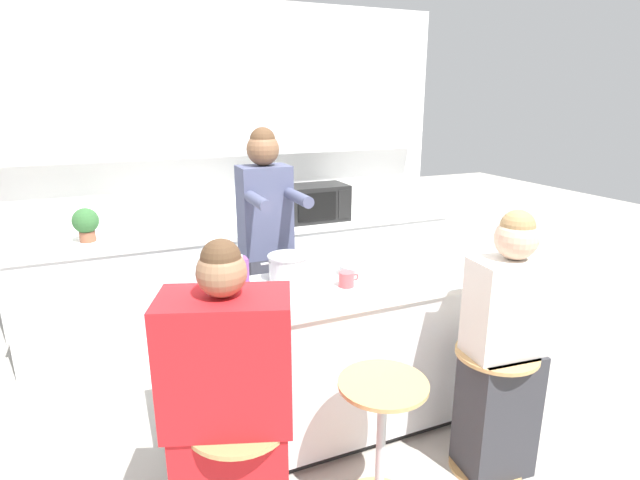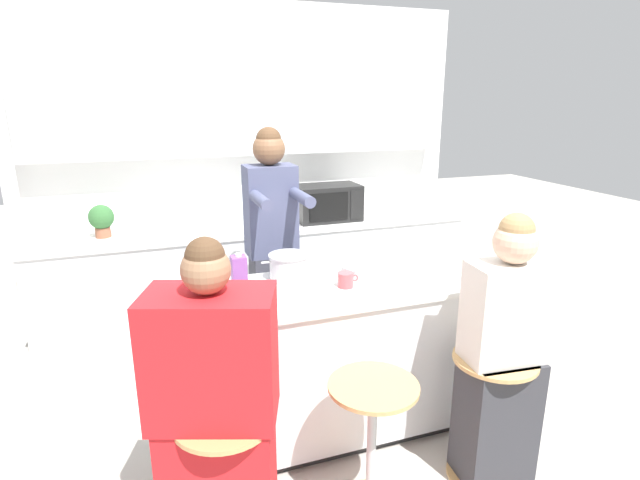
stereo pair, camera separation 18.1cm
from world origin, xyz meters
name	(u,v)px [view 1 (the left image)]	position (x,y,z in m)	size (l,w,h in m)	color
ground_plane	(324,429)	(0.00, 0.00, 0.00)	(16.00, 16.00, 0.00)	#B2ADA3
wall_back	(235,143)	(0.00, 1.92, 1.54)	(3.85, 0.22, 2.70)	white
back_counter	(250,275)	(0.00, 1.59, 0.45)	(3.57, 0.68, 0.89)	silver
kitchen_island	(325,360)	(0.00, 0.00, 0.47)	(1.67, 0.66, 0.92)	black
bar_stool_center	(381,437)	(0.00, -0.66, 0.41)	(0.41, 0.41, 0.70)	tan
bar_stool_rightmost	(492,401)	(0.67, -0.64, 0.41)	(0.41, 0.41, 0.70)	tan
person_cooking	(267,259)	(-0.13, 0.66, 0.90)	(0.33, 0.55, 1.75)	#383842
person_wrapped_blanket	(230,424)	(-0.70, -0.65, 0.68)	(0.56, 0.43, 1.45)	red
person_seated_near	(503,358)	(0.70, -0.65, 0.66)	(0.41, 0.30, 1.43)	#333338
cooking_pot	(288,267)	(-0.15, 0.18, 1.00)	(0.32, 0.23, 0.15)	#B7BABC
fruit_bowl	(246,305)	(-0.49, -0.15, 0.96)	(0.24, 0.24, 0.07)	silver
mixing_bowl_steel	(357,269)	(0.25, 0.10, 0.95)	(0.21, 0.21, 0.07)	#B7BABC
coffee_cup_near	(347,279)	(0.11, -0.05, 0.96)	(0.12, 0.09, 0.08)	#DB4C51
juice_carton	(240,276)	(-0.45, 0.07, 1.02)	(0.08, 0.08, 0.22)	#7A428E
microwave	(315,203)	(0.59, 1.54, 1.05)	(0.55, 0.34, 0.31)	black
potted_plant	(86,223)	(-1.22, 1.59, 1.04)	(0.19, 0.19, 0.25)	#93563D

